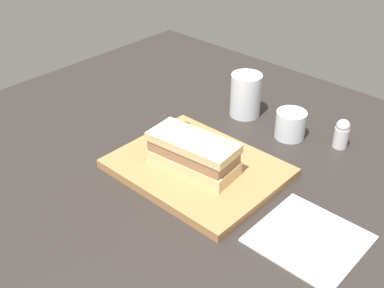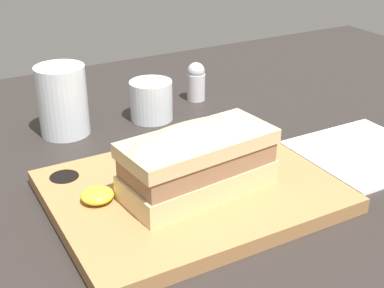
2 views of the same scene
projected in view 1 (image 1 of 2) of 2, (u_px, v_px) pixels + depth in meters
dining_table at (209, 205)px, 89.66cm from camera, size 141.85×121.64×2.00cm
serving_board at (197, 168)px, 96.38cm from camera, size 32.18×25.36×1.85cm
sandwich at (193, 150)px, 92.48cm from camera, size 18.34×9.65×8.00cm
mustard_dollop at (166, 138)px, 102.78cm from camera, size 3.69×3.69×1.48cm
water_glass at (245, 98)px, 114.22cm from camera, size 7.28×7.28×10.43cm
wine_glass at (290, 126)px, 106.56cm from camera, size 6.71×6.71×6.25cm
napkin at (309, 239)px, 80.50cm from camera, size 16.97×16.48×0.40cm
salt_shaker at (342, 133)px, 102.81cm from camera, size 3.14×3.14×6.67cm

